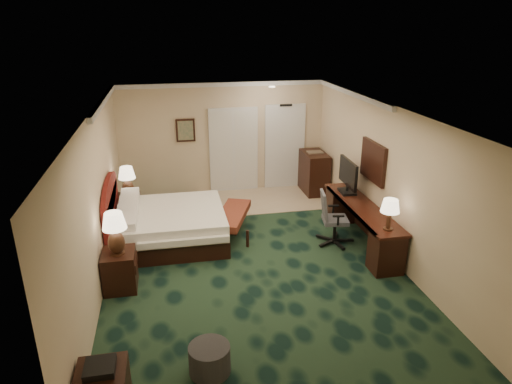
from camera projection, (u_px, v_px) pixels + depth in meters
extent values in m
cube|color=black|center=(252.00, 262.00, 8.18)|extent=(5.00, 7.50, 0.00)
cube|color=white|center=(251.00, 112.00, 7.22)|extent=(5.00, 7.50, 0.00)
cube|color=beige|center=(223.00, 138.00, 11.14)|extent=(5.00, 0.00, 2.70)
cube|color=beige|center=(326.00, 330.00, 4.26)|extent=(5.00, 0.00, 2.70)
cube|color=beige|center=(97.00, 202.00, 7.24)|extent=(0.00, 7.50, 2.70)
cube|color=beige|center=(389.00, 182.00, 8.15)|extent=(0.00, 7.50, 2.70)
cube|color=tan|center=(266.00, 199.00, 11.00)|extent=(3.20, 1.70, 0.01)
cube|color=silver|center=(285.00, 147.00, 11.50)|extent=(1.02, 0.06, 2.18)
cube|color=silver|center=(234.00, 150.00, 11.25)|extent=(1.20, 0.06, 2.10)
cube|color=#41614D|center=(185.00, 130.00, 10.85)|extent=(0.45, 0.06, 0.55)
cube|color=white|center=(373.00, 162.00, 8.63)|extent=(0.05, 0.95, 0.75)
cube|color=white|center=(171.00, 226.00, 8.84)|extent=(2.04, 1.89, 0.65)
cube|color=black|center=(120.00, 270.00, 7.28)|extent=(0.51, 0.58, 0.64)
cube|color=black|center=(129.00, 210.00, 9.62)|extent=(0.49, 0.57, 0.62)
cube|color=maroon|center=(232.00, 223.00, 9.16)|extent=(0.98, 1.51, 0.48)
cylinder|color=#28272C|center=(210.00, 359.00, 5.56)|extent=(0.55, 0.55, 0.37)
cube|color=black|center=(361.00, 225.00, 8.74)|extent=(0.57, 2.66, 0.77)
cube|color=black|center=(348.00, 177.00, 9.16)|extent=(0.11, 0.89, 0.69)
cube|color=black|center=(314.00, 173.00, 11.33)|extent=(0.53, 0.96, 1.02)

